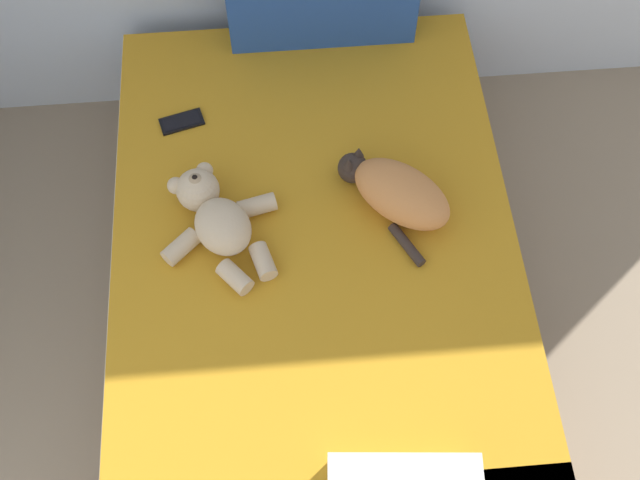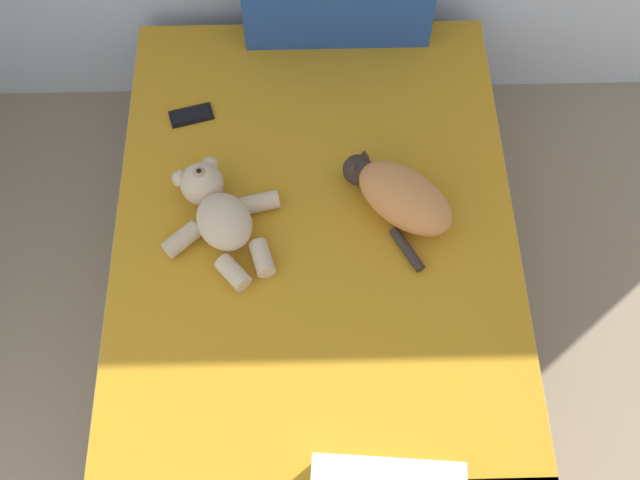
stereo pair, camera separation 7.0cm
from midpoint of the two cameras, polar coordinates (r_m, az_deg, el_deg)
bed at (r=2.64m, az=0.50°, el=-3.67°), size 1.33×2.05×0.49m
cat at (r=2.46m, az=6.69°, el=3.25°), size 0.38×0.41×0.15m
teddy_bear at (r=2.44m, az=-6.69°, el=2.07°), size 0.37×0.45×0.15m
cell_phone at (r=2.74m, az=-8.71°, el=9.04°), size 0.16×0.11×0.01m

